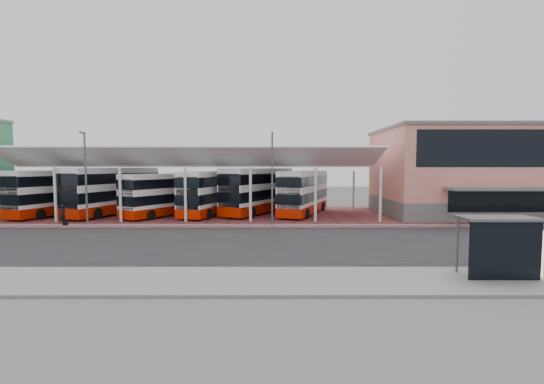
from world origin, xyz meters
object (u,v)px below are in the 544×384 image
object	(u,v)px
bus_0	(62,192)
bus_2	(168,195)
bus_3	(212,193)
bus_shelter	(507,240)
bus_4	(259,191)
bus_1	(114,191)
bus_5	(304,192)
terminal	(469,171)
pedestrian	(63,214)

from	to	relation	value
bus_0	bus_2	world-z (taller)	bus_0
bus_3	bus_shelter	distance (m)	28.37
bus_4	bus_shelter	xyz separation A→B (m)	(12.00, -23.79, -0.66)
bus_1	bus_3	size ratio (longest dim) A/B	1.08
bus_3	bus_5	distance (m)	9.93
bus_1	bus_3	world-z (taller)	bus_1
terminal	bus_0	world-z (taller)	terminal
bus_0	bus_5	world-z (taller)	bus_0
bus_5	bus_shelter	size ratio (longest dim) A/B	3.32
bus_1	bus_3	xyz separation A→B (m)	(10.62, -0.19, -0.18)
bus_1	bus_5	distance (m)	20.55
terminal	bus_5	xyz separation A→B (m)	(-17.52, 0.36, -2.30)
bus_0	bus_2	size ratio (longest dim) A/B	1.13
bus_1	bus_2	distance (m)	6.23
bus_3	bus_4	size ratio (longest dim) A/B	0.97
bus_2	bus_shelter	bearing A→B (deg)	-15.09
bus_4	pedestrian	distance (m)	18.94
bus_0	bus_1	bearing A→B (deg)	21.99
bus_2	bus_shelter	distance (m)	30.66
terminal	bus_3	bearing A→B (deg)	179.94
bus_2	pedestrian	xyz separation A→B (m)	(-7.68, -5.93, -1.31)
bus_2	pedestrian	distance (m)	9.79
bus_0	bus_4	xyz separation A→B (m)	(21.02, 1.25, 0.10)
terminal	bus_2	distance (m)	32.04
bus_1	pedestrian	bearing A→B (deg)	-84.60
bus_1	bus_5	xyz separation A→B (m)	(20.55, 0.14, -0.17)
bus_4	bus_5	distance (m)	4.99
bus_4	bus_5	world-z (taller)	bus_4
bus_3	bus_shelter	size ratio (longest dim) A/B	3.33
pedestrian	bus_4	bearing A→B (deg)	-47.47
bus_5	pedestrian	xyz separation A→B (m)	(-22.10, -7.11, -1.44)
bus_0	bus_5	distance (m)	25.96
pedestrian	bus_shelter	bearing A→B (deg)	-100.71
bus_0	pedestrian	xyz separation A→B (m)	(3.86, -6.60, -1.48)
bus_5	pedestrian	world-z (taller)	bus_5
bus_0	bus_2	bearing A→B (deg)	14.73
bus_shelter	pedestrian	bearing A→B (deg)	151.72
bus_3	pedestrian	xyz separation A→B (m)	(-12.18, -6.78, -1.43)
bus_4	bus_5	size ratio (longest dim) A/B	1.04
pedestrian	bus_5	bearing A→B (deg)	-54.21
bus_0	bus_3	bearing A→B (deg)	18.70
terminal	bus_shelter	world-z (taller)	terminal
bus_0	bus_1	xyz separation A→B (m)	(5.41, 0.37, 0.13)
bus_1	bus_2	bearing A→B (deg)	8.30
bus_0	terminal	bearing A→B (deg)	18.27
bus_0	bus_3	size ratio (longest dim) A/B	1.02
bus_0	bus_1	size ratio (longest dim) A/B	0.95
bus_4	bus_0	bearing A→B (deg)	-149.24
pedestrian	bus_1	bearing A→B (deg)	5.39
bus_2	bus_3	bearing A→B (deg)	41.13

